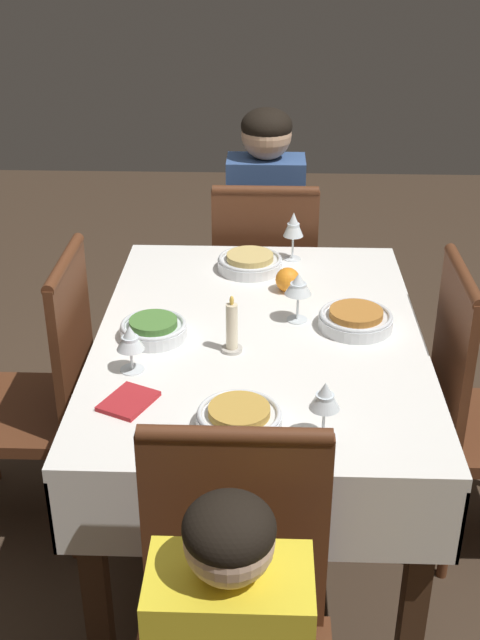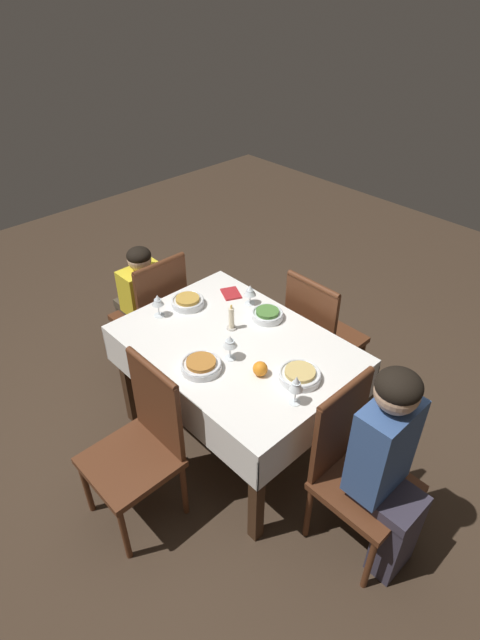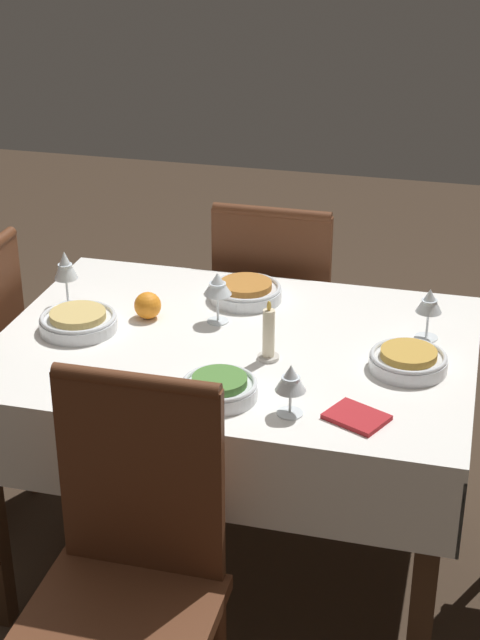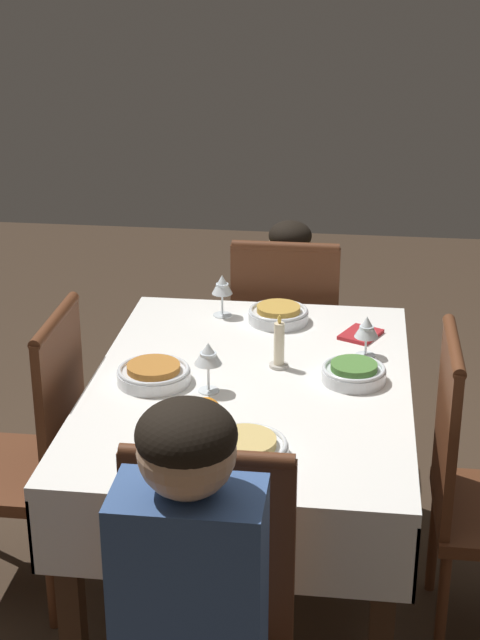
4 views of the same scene
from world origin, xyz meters
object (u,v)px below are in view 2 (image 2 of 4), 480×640
napkin_red_folded (231,294)px  bowl_south (201,365)px  wine_glass_south (230,342)px  chair_north (319,333)px  bowl_west (188,301)px  wine_glass_east (296,384)px  chair_south (141,442)px  candle_centerpiece (231,320)px  wine_glass_west (158,301)px  wine_glass_north (250,291)px  bowl_east (300,375)px  orange_fruit (260,369)px  dining_table (235,356)px  person_adult_denim (390,464)px  chair_east (355,465)px  person_child_yellow (140,299)px  bowl_north (267,314)px  chair_west (155,312)px

napkin_red_folded → bowl_south: bearing=-54.8°
wine_glass_south → chair_north: bearing=90.4°
bowl_west → bowl_south: bearing=-31.9°
wine_glass_east → chair_south: bearing=-131.3°
chair_south → candle_centerpiece: 0.83m
wine_glass_west → wine_glass_north: bearing=60.0°
bowl_east → napkin_red_folded: (-0.82, 0.28, -0.02)m
wine_glass_west → candle_centerpiece: size_ratio=0.88×
wine_glass_south → bowl_east: bearing=22.3°
candle_centerpiece → orange_fruit: size_ratio=2.16×
bowl_south → chair_south: bearing=-91.6°
dining_table → person_adult_denim: (1.02, -0.01, 0.00)m
chair_east → candle_centerpiece: bearing=85.1°
bowl_east → wine_glass_north: wine_glass_north is taller
wine_glass_east → napkin_red_folded: size_ratio=1.02×
bowl_west → chair_north: bearing=49.6°
wine_glass_north → orange_fruit: wine_glass_north is taller
person_child_yellow → bowl_west: size_ratio=4.79×
wine_glass_east → napkin_red_folded: 1.01m
wine_glass_west → dining_table: bearing=16.9°
wine_glass_east → bowl_south: bearing=-161.0°
orange_fruit → dining_table: bearing=163.2°
bowl_north → chair_south: bearing=-86.0°
chair_east → bowl_north: 0.99m
wine_glass_east → bowl_north: (-0.57, 0.40, -0.09)m
chair_west → napkin_red_folded: size_ratio=5.73×
wine_glass_south → dining_table: bearing=125.8°
person_child_yellow → wine_glass_south: 1.18m
chair_east → wine_glass_east: bearing=106.4°
chair_south → bowl_east: chair_south is taller
chair_south → person_adult_denim: person_adult_denim is taller
chair_north → bowl_south: chair_north is taller
chair_west → wine_glass_north: size_ratio=7.24×
person_child_yellow → chair_east: bearing=88.5°
chair_south → bowl_north: bearing=94.0°
bowl_east → wine_glass_north: 0.73m
bowl_north → chair_west: bearing=-162.6°
chair_west → person_child_yellow: (-0.18, -0.00, 0.02)m
wine_glass_south → napkin_red_folded: size_ratio=0.90×
bowl_north → napkin_red_folded: bowl_north is taller
candle_centerpiece → wine_glass_west: bearing=-150.0°
wine_glass_south → person_child_yellow: bearing=172.4°
dining_table → chair_south: (0.03, -0.68, -0.15)m
wine_glass_south → orange_fruit: bearing=7.2°
wine_glass_east → orange_fruit: (-0.26, 0.02, -0.08)m
chair_north → wine_glass_south: bearing=90.4°
bowl_east → wine_glass_east: wine_glass_east is taller
person_child_yellow → wine_glass_east: 1.62m
chair_south → bowl_west: bearing=124.6°
dining_table → bowl_west: (-0.47, 0.04, 0.13)m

